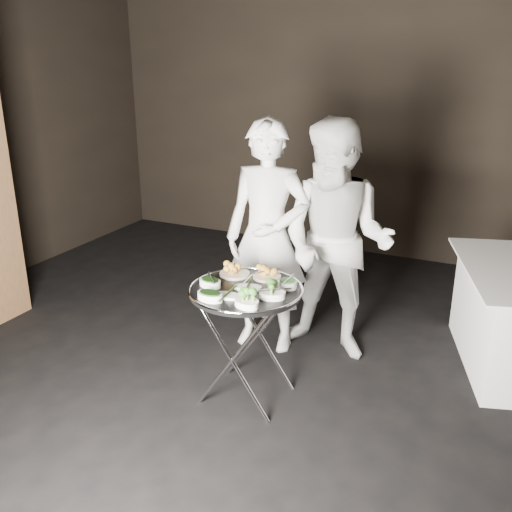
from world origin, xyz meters
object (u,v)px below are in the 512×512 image
at_px(tray_stand, 246,339).
at_px(serving_tray, 246,290).
at_px(waiter_left, 267,238).
at_px(waiter_right, 336,243).

xyz_separation_m(tray_stand, serving_tray, (0.00, 0.00, 0.34)).
relative_size(tray_stand, waiter_left, 0.44).
bearing_deg(serving_tray, waiter_left, 103.99).
relative_size(serving_tray, waiter_left, 0.41).
relative_size(tray_stand, serving_tray, 1.06).
bearing_deg(waiter_right, serving_tray, -109.33).
bearing_deg(waiter_right, waiter_left, -167.45).
bearing_deg(waiter_left, tray_stand, -82.52).
distance_m(waiter_left, waiter_right, 0.51).
xyz_separation_m(serving_tray, waiter_right, (0.32, 0.83, 0.11)).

